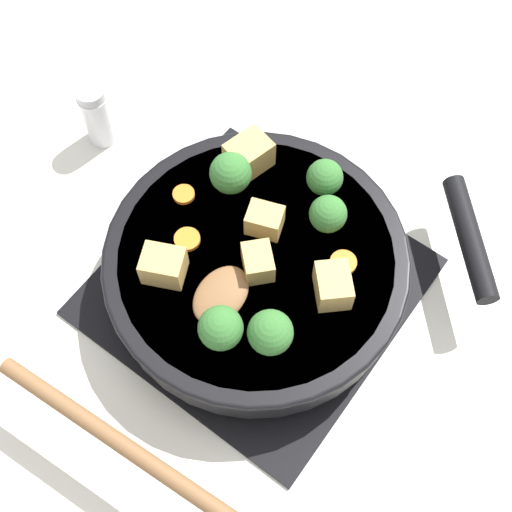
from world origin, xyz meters
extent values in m
plane|color=silver|center=(0.00, 0.00, 0.00)|extent=(2.40, 2.40, 0.00)
cube|color=black|center=(0.00, 0.00, 0.00)|extent=(0.31, 0.31, 0.01)
torus|color=black|center=(0.00, 0.00, 0.02)|extent=(0.24, 0.24, 0.01)
cube|color=black|center=(0.00, 0.00, 0.02)|extent=(0.01, 0.23, 0.01)
cube|color=black|center=(0.00, 0.00, 0.02)|extent=(0.23, 0.01, 0.01)
cylinder|color=black|center=(0.00, 0.00, 0.05)|extent=(0.31, 0.31, 0.05)
cylinder|color=brown|center=(0.00, 0.00, 0.05)|extent=(0.28, 0.28, 0.04)
torus|color=black|center=(0.00, 0.00, 0.07)|extent=(0.32, 0.32, 0.01)
cylinder|color=black|center=(-0.16, -0.16, 0.06)|extent=(0.12, 0.12, 0.02)
ellipsoid|color=brown|center=(0.00, 0.06, 0.08)|extent=(0.05, 0.07, 0.01)
cylinder|color=brown|center=(-0.02, 0.22, 0.08)|extent=(0.27, 0.03, 0.02)
cube|color=tan|center=(0.07, -0.09, 0.09)|extent=(0.05, 0.05, 0.04)
cube|color=tan|center=(0.06, 0.07, 0.09)|extent=(0.05, 0.05, 0.03)
cube|color=tan|center=(0.01, -0.03, 0.09)|extent=(0.04, 0.04, 0.03)
cube|color=tan|center=(-0.08, -0.01, 0.09)|extent=(0.05, 0.05, 0.03)
cube|color=tan|center=(-0.01, 0.01, 0.09)|extent=(0.05, 0.05, 0.03)
cylinder|color=#709956|center=(-0.03, 0.09, 0.08)|extent=(0.01, 0.01, 0.01)
sphere|color=#387533|center=(-0.03, 0.09, 0.10)|extent=(0.04, 0.04, 0.04)
cylinder|color=#709956|center=(-0.04, -0.07, 0.08)|extent=(0.01, 0.01, 0.01)
sphere|color=#387533|center=(-0.04, -0.07, 0.10)|extent=(0.04, 0.04, 0.04)
cylinder|color=#709956|center=(-0.01, -0.10, 0.08)|extent=(0.01, 0.01, 0.01)
sphere|color=#387533|center=(-0.01, -0.10, 0.10)|extent=(0.04, 0.04, 0.04)
cylinder|color=#709956|center=(0.07, -0.05, 0.08)|extent=(0.01, 0.01, 0.01)
sphere|color=#387533|center=(0.07, -0.05, 0.10)|extent=(0.04, 0.04, 0.04)
cylinder|color=#709956|center=(-0.07, 0.07, 0.08)|extent=(0.01, 0.01, 0.01)
sphere|color=#387533|center=(-0.07, 0.07, 0.10)|extent=(0.04, 0.04, 0.04)
cylinder|color=orange|center=(0.07, 0.03, 0.08)|extent=(0.03, 0.03, 0.01)
cylinder|color=orange|center=(0.10, -0.01, 0.08)|extent=(0.02, 0.02, 0.01)
cylinder|color=orange|center=(-0.08, -0.05, 0.08)|extent=(0.03, 0.03, 0.01)
cylinder|color=white|center=(0.27, -0.05, 0.04)|extent=(0.04, 0.04, 0.07)
cylinder|color=#B7B7BC|center=(0.27, -0.05, 0.08)|extent=(0.03, 0.03, 0.01)
camera|label=1|loc=(-0.20, 0.26, 0.72)|focal=50.00mm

